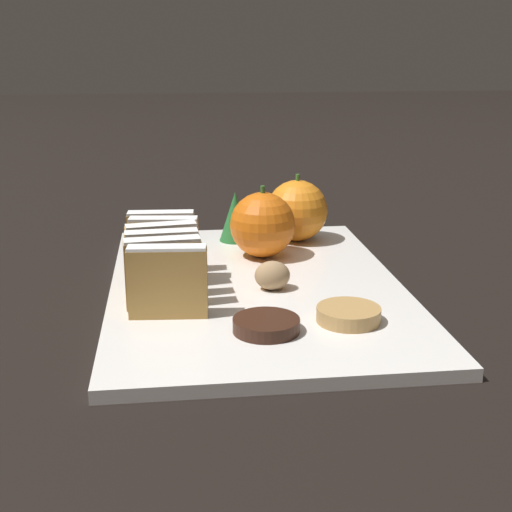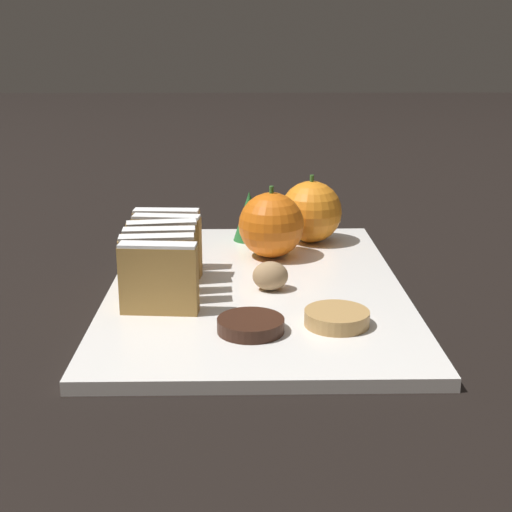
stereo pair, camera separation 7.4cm
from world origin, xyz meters
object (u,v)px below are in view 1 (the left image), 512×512
at_px(chocolate_cookie, 266,325).
at_px(walnut, 272,275).
at_px(orange_far, 263,225).
at_px(orange_near, 297,211).

bearing_deg(chocolate_cookie, walnut, 78.99).
xyz_separation_m(orange_far, walnut, (-0.01, -0.12, -0.02)).
bearing_deg(orange_near, walnut, -107.67).
height_order(orange_far, chocolate_cookie, orange_far).
relative_size(orange_near, chocolate_cookie, 1.44).
distance_m(orange_far, chocolate_cookie, 0.23).
relative_size(walnut, chocolate_cookie, 0.62).
xyz_separation_m(orange_near, walnut, (-0.06, -0.18, -0.02)).
bearing_deg(orange_far, chocolate_cookie, -96.69).
height_order(walnut, chocolate_cookie, walnut).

